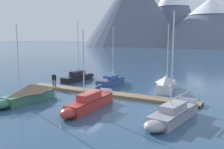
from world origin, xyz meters
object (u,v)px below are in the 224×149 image
sailboat_second_berth (26,94)px  sailboat_outer_slip (171,114)px  sailboat_mid_dock_starboard (88,103)px  sailboat_mid_dock_port (112,81)px  sailboat_far_berth (167,83)px  sailboat_nearest_berth (79,77)px  person_on_dock (54,79)px

sailboat_second_berth → sailboat_outer_slip: bearing=1.4°
sailboat_outer_slip → sailboat_mid_dock_starboard: bearing=179.5°
sailboat_mid_dock_port → sailboat_far_berth: bearing=-4.0°
sailboat_second_berth → sailboat_far_berth: 15.97m
sailboat_second_berth → sailboat_far_berth: sailboat_far_berth is taller
sailboat_nearest_berth → sailboat_mid_dock_starboard: size_ratio=1.20×
sailboat_mid_dock_starboard → sailboat_outer_slip: size_ratio=0.88×
sailboat_mid_dock_starboard → person_on_dock: sailboat_mid_dock_starboard is taller
sailboat_far_berth → sailboat_nearest_berth: bearing=172.2°
sailboat_nearest_berth → sailboat_outer_slip: (16.40, -12.87, -0.00)m
sailboat_outer_slip → person_on_dock: (-15.80, 6.19, 0.71)m
sailboat_far_berth → person_on_dock: (-12.94, -4.81, 0.39)m
person_on_dock → sailboat_nearest_berth: bearing=95.1°
sailboat_nearest_berth → sailboat_mid_dock_port: size_ratio=1.11×
sailboat_mid_dock_starboard → sailboat_far_berth: (4.52, 10.94, 0.28)m
person_on_dock → sailboat_mid_dock_port: bearing=44.4°
sailboat_nearest_berth → sailboat_outer_slip: size_ratio=1.06×
sailboat_mid_dock_starboard → person_on_dock: 10.43m
sailboat_nearest_berth → sailboat_second_berth: size_ratio=1.15×
sailboat_nearest_berth → person_on_dock: (0.60, -6.68, 0.71)m
sailboat_second_berth → sailboat_mid_dock_starboard: (6.72, 0.40, -0.22)m
sailboat_nearest_berth → person_on_dock: 6.74m
sailboat_mid_dock_starboard → sailboat_far_berth: sailboat_far_berth is taller
sailboat_second_berth → sailboat_far_berth: size_ratio=0.97×
sailboat_mid_dock_starboard → sailboat_second_berth: bearing=-176.6°
sailboat_mid_dock_port → sailboat_mid_dock_starboard: size_ratio=1.08×
sailboat_mid_dock_starboard → sailboat_mid_dock_port: bearing=104.5°
sailboat_outer_slip → sailboat_nearest_berth: bearing=141.9°
sailboat_nearest_berth → sailboat_mid_dock_starboard: sailboat_nearest_berth is taller
sailboat_mid_dock_port → sailboat_far_berth: sailboat_far_berth is taller
sailboat_mid_dock_port → sailboat_far_berth: 7.50m
sailboat_mid_dock_starboard → person_on_dock: (-8.42, 6.12, 0.66)m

